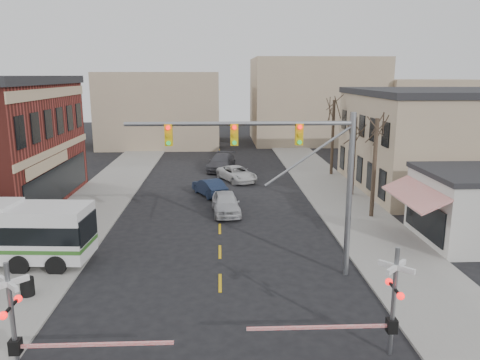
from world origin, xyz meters
name	(u,v)px	position (x,y,z in m)	size (l,w,h in m)	color
ground	(220,303)	(0.00, 0.00, 0.00)	(160.00, 160.00, 0.00)	black
sidewalk_west	(107,192)	(-9.50, 20.00, 0.06)	(5.00, 60.00, 0.12)	gray
sidewalk_east	(330,189)	(9.50, 20.00, 0.06)	(5.00, 60.00, 0.12)	gray
tan_building	(477,140)	(22.00, 20.00, 4.26)	(20.30, 15.30, 8.50)	tan
tree_east_a	(374,168)	(10.50, 12.00, 3.50)	(0.28, 0.28, 6.75)	#382B21
tree_east_b	(354,156)	(10.80, 18.00, 3.27)	(0.28, 0.28, 6.30)	#382B21
tree_east_c	(333,138)	(11.00, 26.00, 3.72)	(0.28, 0.28, 7.20)	#382B21
traffic_signal_mast	(290,160)	(3.33, 2.77, 5.77)	(10.63, 0.30, 8.00)	gray
rr_crossing_west	(26,322)	(-6.20, -4.75, 1.97)	(5.60, 1.36, 4.00)	gray
rr_crossing_east	(381,303)	(5.58, -4.02, 1.97)	(5.60, 1.36, 4.00)	gray
trash_bin	(27,287)	(-8.53, 0.90, 0.53)	(0.60, 0.60, 0.81)	black
car_a	(226,203)	(0.44, 13.42, 0.78)	(1.84, 4.58, 1.56)	#B6B7BB
car_b	(209,187)	(-0.82, 18.62, 0.70)	(1.49, 4.26, 1.40)	#162138
car_c	(237,174)	(1.62, 23.82, 0.68)	(2.27, 4.92, 1.37)	silver
car_d	(221,162)	(0.19, 29.02, 0.82)	(2.29, 5.63, 1.63)	#424146
pedestrian_near	(58,255)	(-8.05, 3.61, 0.91)	(0.58, 0.38, 1.58)	#534A42
pedestrian_far	(38,231)	(-10.41, 7.38, 0.93)	(0.79, 0.62, 1.63)	#2F3752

